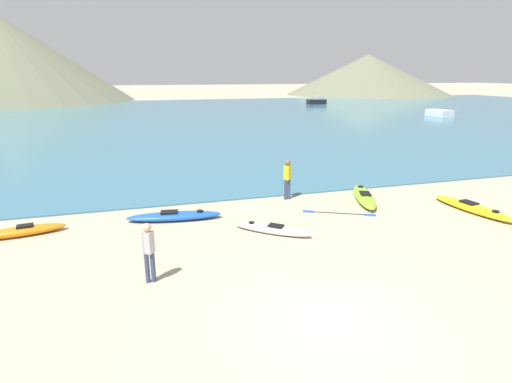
{
  "coord_description": "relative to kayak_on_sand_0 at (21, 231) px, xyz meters",
  "views": [
    {
      "loc": [
        -3.72,
        -6.86,
        5.22
      ],
      "look_at": [
        0.76,
        8.47,
        0.5
      ],
      "focal_mm": 28.0,
      "sensor_mm": 36.0,
      "label": 1
    }
  ],
  "objects": [
    {
      "name": "ground_plane",
      "position": [
        7.8,
        -7.28,
        -0.16
      ],
      "size": [
        400.0,
        400.0,
        0.0
      ],
      "primitive_type": "plane",
      "color": "tan"
    },
    {
      "name": "bay_water",
      "position": [
        7.8,
        36.77,
        -0.13
      ],
      "size": [
        160.0,
        70.0,
        0.06
      ],
      "primitive_type": "cube",
      "color": "teal",
      "rests_on": "ground_plane"
    },
    {
      "name": "far_hill_midright",
      "position": [
        62.05,
        81.1,
        4.88
      ],
      "size": [
        41.72,
        41.72,
        10.07
      ],
      "primitive_type": "cone",
      "color": "#6B7056",
      "rests_on": "ground_plane"
    },
    {
      "name": "kayak_on_sand_0",
      "position": [
        0.0,
        0.0,
        0.0
      ],
      "size": [
        2.8,
        1.03,
        0.36
      ],
      "color": "orange",
      "rests_on": "ground_plane"
    },
    {
      "name": "kayak_on_sand_1",
      "position": [
        8.16,
        -2.12,
        -0.03
      ],
      "size": [
        2.52,
        2.18,
        0.3
      ],
      "color": "white",
      "rests_on": "ground_plane"
    },
    {
      "name": "kayak_on_sand_2",
      "position": [
        16.44,
        -2.25,
        -0.0
      ],
      "size": [
        1.25,
        3.56,
        0.35
      ],
      "color": "yellow",
      "rests_on": "ground_plane"
    },
    {
      "name": "kayak_on_sand_3",
      "position": [
        5.07,
        0.07,
        -0.0
      ],
      "size": [
        3.52,
        1.16,
        0.35
      ],
      "color": "blue",
      "rests_on": "ground_plane"
    },
    {
      "name": "kayak_on_sand_4",
      "position": [
        13.12,
        0.24,
        0.01
      ],
      "size": [
        1.95,
        3.54,
        0.39
      ],
      "color": "#8CCC2D",
      "rests_on": "ground_plane"
    },
    {
      "name": "person_near_foreground",
      "position": [
        4.06,
        -4.42,
        0.78
      ],
      "size": [
        0.33,
        0.28,
        1.63
      ],
      "color": "#384260",
      "rests_on": "ground_plane"
    },
    {
      "name": "person_near_waterline",
      "position": [
        10.0,
        1.32,
        0.84
      ],
      "size": [
        0.35,
        0.31,
        1.74
      ],
      "color": "#384260",
      "rests_on": "ground_plane"
    },
    {
      "name": "moored_boat_0",
      "position": [
        34.81,
        52.48,
        0.38
      ],
      "size": [
        3.37,
        1.61,
        1.37
      ],
      "color": "black",
      "rests_on": "bay_water"
    },
    {
      "name": "moored_boat_1",
      "position": [
        41.11,
        28.89,
        0.29
      ],
      "size": [
        1.92,
        3.23,
        0.77
      ],
      "color": "white",
      "rests_on": "bay_water"
    },
    {
      "name": "loose_paddle",
      "position": [
        11.28,
        -1.0,
        -0.14
      ],
      "size": [
        2.57,
        1.39,
        0.03
      ],
      "color": "black",
      "rests_on": "ground_plane"
    }
  ]
}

